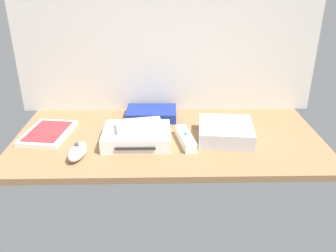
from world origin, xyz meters
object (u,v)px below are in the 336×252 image
remote_wand (186,138)px  network_router (151,113)px  mini_computer (226,132)px  remote_classic_pad (139,126)px  game_console (137,136)px  game_case (48,133)px  remote_nunchuk (78,152)px

remote_wand → network_router: bearing=108.8°
mini_computer → network_router: size_ratio=1.03×
remote_wand → mini_computer: bearing=0.6°
mini_computer → remote_classic_pad: size_ratio=1.21×
game_console → mini_computer: 28.45cm
remote_wand → game_console: bearing=167.7°
game_console → network_router: (4.15, 19.70, -0.50)cm
game_case → remote_nunchuk: size_ratio=1.95×
game_case → network_router: bearing=30.0°
game_console → network_router: game_console is taller
game_console → network_router: size_ratio=1.15×
game_console → mini_computer: (28.38, 1.92, 0.44)cm
network_router → remote_wand: same height
game_case → remote_classic_pad: 31.28cm
mini_computer → remote_nunchuk: (-45.00, -11.35, -0.60)cm
remote_classic_pad → remote_nunchuk: bearing=-159.4°
mini_computer → remote_wand: size_ratio=1.24×
remote_nunchuk → remote_classic_pad: bearing=40.7°
mini_computer → network_router: (-24.24, 17.79, -0.94)cm
mini_computer → remote_wand: mini_computer is taller
network_router → remote_nunchuk: (-20.77, -29.14, 0.34)cm
remote_nunchuk → mini_computer: bearing=23.8°
mini_computer → game_console: bearing=-176.1°
game_console → remote_classic_pad: 3.47cm
network_router → remote_classic_pad: size_ratio=1.17×
remote_wand → remote_nunchuk: (-31.99, -8.88, 0.53)cm
remote_wand → remote_classic_pad: bearing=163.5°
game_case → remote_wand: remote_wand is taller
game_console → remote_classic_pad: (0.77, 1.06, 3.21)cm
game_console → remote_wand: (15.37, -0.56, -0.69)cm
mini_computer → game_case: mini_computer is taller
mini_computer → remote_wand: bearing=-169.2°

